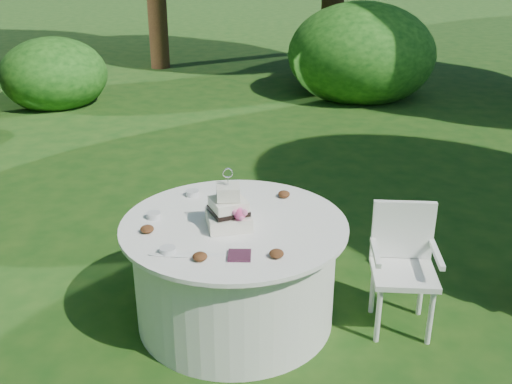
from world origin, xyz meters
TOP-DOWN VIEW (x-y plane):
  - ground at (0.00, 0.00)m, footprint 80.00×80.00m
  - napkins at (0.06, -0.47)m, footprint 0.14×0.14m
  - feather_plume at (-0.27, -0.46)m, footprint 0.48×0.07m
  - table at (0.00, 0.00)m, footprint 1.56×1.56m
  - cake at (-0.03, -0.05)m, footprint 0.34×0.34m
  - chair at (1.17, -0.02)m, footprint 0.47×0.45m
  - votives at (-0.43, 0.03)m, footprint 0.32×0.99m
  - petal_cups at (-0.03, -0.17)m, footprint 1.01×1.04m

SIDE VIEW (x-z plane):
  - ground at x=0.00m, z-range 0.00..0.00m
  - table at x=0.00m, z-range 0.00..0.77m
  - chair at x=1.17m, z-range 0.07..0.97m
  - feather_plume at x=-0.27m, z-range 0.77..0.78m
  - napkins at x=0.06m, z-range 0.77..0.79m
  - votives at x=-0.43m, z-range 0.77..0.81m
  - petal_cups at x=-0.03m, z-range 0.77..0.82m
  - cake at x=-0.03m, z-range 0.67..1.09m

